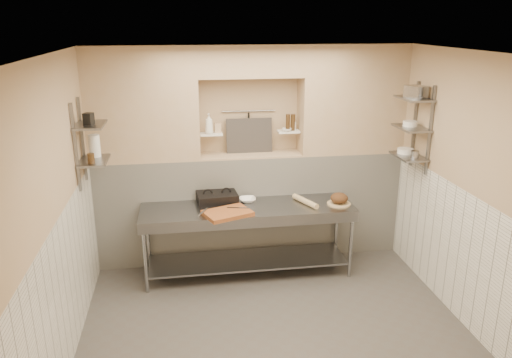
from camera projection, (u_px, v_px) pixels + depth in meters
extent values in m
cube|color=#4A4541|center=(274.00, 331.00, 5.26)|extent=(4.00, 3.90, 0.10)
cube|color=silver|center=(278.00, 47.00, 4.38)|extent=(4.00, 3.90, 0.10)
cube|color=tan|center=(54.00, 214.00, 4.52)|extent=(0.10, 3.90, 2.80)
cube|color=tan|center=(472.00, 191.00, 5.12)|extent=(0.10, 3.90, 2.80)
cube|color=tan|center=(248.00, 151.00, 6.70)|extent=(4.00, 0.10, 2.80)
cube|color=tan|center=(340.00, 319.00, 2.94)|extent=(4.00, 0.10, 2.80)
cube|color=white|center=(251.00, 206.00, 6.68)|extent=(4.00, 0.40, 1.40)
cube|color=tan|center=(250.00, 155.00, 6.46)|extent=(1.30, 0.40, 0.02)
cube|color=tan|center=(142.00, 104.00, 6.06)|extent=(1.35, 0.40, 1.40)
cube|color=tan|center=(352.00, 99.00, 6.45)|extent=(1.35, 0.40, 1.40)
cube|color=tan|center=(250.00, 61.00, 6.10)|extent=(1.30, 0.40, 0.40)
cube|color=white|center=(70.00, 282.00, 4.75)|extent=(0.02, 3.90, 1.40)
cube|color=white|center=(458.00, 253.00, 5.32)|extent=(0.02, 3.90, 1.40)
cube|color=white|center=(211.00, 134.00, 6.30)|extent=(0.28, 0.16, 0.02)
cube|color=white|center=(289.00, 131.00, 6.45)|extent=(0.28, 0.16, 0.02)
cylinder|color=gray|center=(248.00, 111.00, 6.46)|extent=(0.70, 0.02, 0.02)
cylinder|color=black|center=(249.00, 124.00, 6.49)|extent=(0.02, 0.02, 0.30)
cube|color=#383330|center=(249.00, 136.00, 6.49)|extent=(0.60, 0.08, 0.45)
cube|color=slate|center=(82.00, 139.00, 5.59)|extent=(0.03, 0.03, 0.95)
cube|color=slate|center=(76.00, 148.00, 5.21)|extent=(0.03, 0.03, 0.95)
cube|color=slate|center=(94.00, 161.00, 5.48)|extent=(0.30, 0.50, 0.02)
cube|color=slate|center=(90.00, 125.00, 5.36)|extent=(0.30, 0.50, 0.03)
cube|color=slate|center=(414.00, 124.00, 6.15)|extent=(0.03, 0.03, 1.05)
cube|color=slate|center=(430.00, 131.00, 5.77)|extent=(0.03, 0.03, 1.05)
cube|color=slate|center=(409.00, 156.00, 6.04)|extent=(0.30, 0.50, 0.02)
cube|color=slate|center=(411.00, 128.00, 5.94)|extent=(0.30, 0.50, 0.02)
cube|color=slate|center=(414.00, 98.00, 5.83)|extent=(0.30, 0.50, 0.03)
cube|color=gray|center=(248.00, 208.00, 6.09)|extent=(2.60, 0.70, 0.04)
cube|color=gray|center=(248.00, 260.00, 6.31)|extent=(2.45, 0.60, 0.03)
cube|color=gray|center=(252.00, 223.00, 5.80)|extent=(2.60, 0.02, 0.12)
cylinder|color=gray|center=(145.00, 259.00, 5.78)|extent=(0.04, 0.04, 0.86)
cylinder|color=gray|center=(148.00, 239.00, 6.32)|extent=(0.04, 0.04, 0.86)
cylinder|color=gray|center=(351.00, 245.00, 6.14)|extent=(0.04, 0.04, 0.86)
cylinder|color=gray|center=(336.00, 227.00, 6.68)|extent=(0.04, 0.04, 0.86)
cube|color=black|center=(217.00, 200.00, 6.20)|extent=(0.51, 0.39, 0.09)
cube|color=black|center=(217.00, 195.00, 6.18)|extent=(0.51, 0.39, 0.04)
cube|color=brown|center=(228.00, 213.00, 5.82)|extent=(0.63, 0.54, 0.05)
cube|color=gray|center=(238.00, 208.00, 5.92)|extent=(0.26, 0.08, 0.01)
cylinder|color=gray|center=(203.00, 212.00, 5.77)|extent=(0.13, 0.23, 0.02)
imported|color=white|center=(248.00, 200.00, 6.25)|extent=(0.21, 0.21, 0.05)
cylinder|color=tan|center=(305.00, 201.00, 6.17)|extent=(0.25, 0.45, 0.07)
cylinder|color=tan|center=(339.00, 204.00, 6.17)|extent=(0.29, 0.29, 0.02)
ellipsoid|color=#4C2D19|center=(339.00, 198.00, 6.15)|extent=(0.22, 0.22, 0.13)
imported|color=white|center=(209.00, 124.00, 6.22)|extent=(0.12, 0.12, 0.26)
cube|color=tan|center=(218.00, 128.00, 6.32)|extent=(0.08, 0.08, 0.12)
imported|color=white|center=(287.00, 130.00, 6.39)|extent=(0.14, 0.14, 0.04)
cylinder|color=#362311|center=(293.00, 122.00, 6.42)|extent=(0.06, 0.06, 0.21)
cylinder|color=#362311|center=(288.00, 122.00, 6.41)|extent=(0.05, 0.05, 0.21)
cylinder|color=white|center=(293.00, 126.00, 6.45)|extent=(0.06, 0.06, 0.11)
cylinder|color=white|center=(94.00, 146.00, 5.56)|extent=(0.12, 0.12, 0.25)
cylinder|color=#362311|center=(91.00, 159.00, 5.31)|extent=(0.07, 0.07, 0.11)
cube|color=black|center=(89.00, 119.00, 5.28)|extent=(0.12, 0.12, 0.13)
cylinder|color=white|center=(405.00, 151.00, 6.12)|extent=(0.20, 0.20, 0.06)
cylinder|color=gray|center=(415.00, 155.00, 5.88)|extent=(0.09, 0.09, 0.09)
cylinder|color=white|center=(410.00, 124.00, 5.96)|extent=(0.17, 0.17, 0.06)
cube|color=gray|center=(416.00, 92.00, 5.78)|extent=(0.25, 0.27, 0.14)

